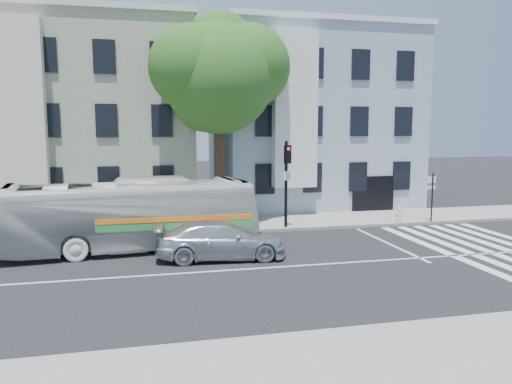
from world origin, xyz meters
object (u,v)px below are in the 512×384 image
object	(u,v)px
sedan	(221,240)
bus	(128,215)
traffic_signal	(287,173)
fire_hydrant	(399,214)

from	to	relation	value
sedan	bus	bearing A→B (deg)	63.39
bus	traffic_signal	world-z (taller)	traffic_signal
fire_hydrant	bus	bearing A→B (deg)	-169.65
bus	traffic_signal	size ratio (longest dim) A/B	2.42
bus	sedan	size ratio (longest dim) A/B	2.12
bus	fire_hydrant	size ratio (longest dim) A/B	13.21
bus	fire_hydrant	distance (m)	13.88
traffic_signal	sedan	bearing A→B (deg)	-147.29
bus	fire_hydrant	xyz separation A→B (m)	(13.62, 2.49, -0.92)
bus	fire_hydrant	bearing A→B (deg)	-85.78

